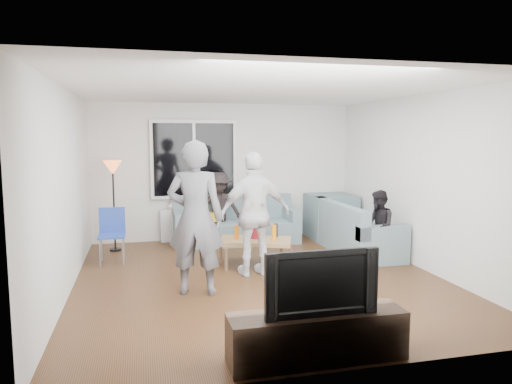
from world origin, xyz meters
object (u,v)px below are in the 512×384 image
object	(u,v)px
side_chair	(112,236)
sofa_right_section	(357,227)
spectator_back	(219,208)
television	(318,280)
spectator_right	(378,227)
tv_console	(317,336)
sofa_back_section	(236,220)
coffee_table	(255,252)
player_left	(195,218)
player_right	(255,214)
floor_lamp	(114,206)

from	to	relation	value
side_chair	sofa_right_section	bearing A→B (deg)	-1.60
spectator_back	television	xyz separation A→B (m)	(0.11, -4.80, 0.07)
spectator_right	tv_console	distance (m)	3.58
sofa_back_section	television	bearing A→B (deg)	-92.53
coffee_table	sofa_right_section	bearing A→B (deg)	12.16
player_left	television	bearing A→B (deg)	127.88
sofa_back_section	sofa_right_section	size ratio (longest dim) A/B	1.15
side_chair	player_left	bearing A→B (deg)	-56.16
coffee_table	spectator_back	distance (m)	1.69
coffee_table	player_right	size ratio (longest dim) A/B	0.62
sofa_right_section	television	world-z (taller)	television
player_right	tv_console	world-z (taller)	player_right
player_right	spectator_back	world-z (taller)	player_right
player_right	spectator_right	xyz separation A→B (m)	(2.04, 0.19, -0.31)
tv_console	player_right	bearing A→B (deg)	88.42
player_left	spectator_back	distance (m)	2.85
sofa_back_section	floor_lamp	world-z (taller)	floor_lamp
side_chair	player_right	world-z (taller)	player_right
side_chair	tv_console	bearing A→B (deg)	-61.65
sofa_back_section	floor_lamp	xyz separation A→B (m)	(-2.17, -0.11, 0.36)
coffee_table	side_chair	world-z (taller)	side_chair
sofa_right_section	spectator_back	xyz separation A→B (m)	(-2.22, 1.18, 0.24)
floor_lamp	spectator_back	distance (m)	1.86
sofa_back_section	spectator_back	xyz separation A→B (m)	(-0.32, 0.03, 0.24)
sofa_back_section	coffee_table	xyz separation A→B (m)	(-0.01, -1.57, -0.22)
side_chair	spectator_right	distance (m)	4.18
sofa_back_section	sofa_right_section	xyz separation A→B (m)	(1.90, -1.15, 0.00)
sofa_right_section	side_chair	bearing A→B (deg)	87.28
coffee_table	player_right	world-z (taller)	player_right
floor_lamp	spectator_back	bearing A→B (deg)	4.30
sofa_back_section	coffee_table	distance (m)	1.58
side_chair	spectator_back	bearing A→B (deg)	29.27
tv_console	spectator_back	bearing A→B (deg)	91.31
sofa_right_section	player_left	size ratio (longest dim) A/B	1.03
floor_lamp	tv_console	xyz separation A→B (m)	(1.96, -4.66, -0.56)
sofa_back_section	player_left	world-z (taller)	player_left
sofa_right_section	player_left	bearing A→B (deg)	117.73
floor_lamp	player_left	xyz separation A→B (m)	(1.12, -2.60, 0.19)
coffee_table	television	size ratio (longest dim) A/B	1.08
sofa_right_section	spectator_right	world-z (taller)	spectator_right
coffee_table	sofa_back_section	bearing A→B (deg)	89.61
side_chair	television	world-z (taller)	television
sofa_right_section	spectator_back	distance (m)	2.53
player_left	player_right	bearing A→B (deg)	-130.40
sofa_right_section	sofa_back_section	bearing A→B (deg)	58.71
sofa_back_section	player_right	xyz separation A→B (m)	(-0.14, -2.09, 0.46)
spectator_back	side_chair	bearing A→B (deg)	-138.31
sofa_back_section	player_left	bearing A→B (deg)	-111.23
sofa_back_section	sofa_right_section	distance (m)	2.22
coffee_table	spectator_back	bearing A→B (deg)	100.98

